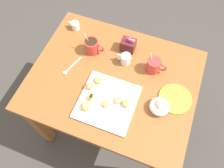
# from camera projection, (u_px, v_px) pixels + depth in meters

# --- Properties ---
(ground_plane) EXTENTS (8.00, 8.00, 0.00)m
(ground_plane) POSITION_uv_depth(u_px,v_px,m) (113.00, 119.00, 1.99)
(ground_plane) COLOR #423D38
(dining_table) EXTENTS (1.00, 0.80, 0.72)m
(dining_table) POSITION_uv_depth(u_px,v_px,m) (113.00, 89.00, 1.47)
(dining_table) COLOR #935628
(dining_table) RESTS_ON ground_plane
(pastry_plate_square) EXTENTS (0.32, 0.32, 0.02)m
(pastry_plate_square) POSITION_uv_depth(u_px,v_px,m) (107.00, 102.00, 1.27)
(pastry_plate_square) COLOR white
(pastry_plate_square) RESTS_ON dining_table
(coffee_mug_red_left) EXTENTS (0.13, 0.09, 0.14)m
(coffee_mug_red_left) POSITION_uv_depth(u_px,v_px,m) (92.00, 46.00, 1.40)
(coffee_mug_red_left) COLOR red
(coffee_mug_red_left) RESTS_ON dining_table
(coffee_mug_red_right) EXTENTS (0.12, 0.08, 0.14)m
(coffee_mug_red_right) POSITION_uv_depth(u_px,v_px,m) (154.00, 65.00, 1.34)
(coffee_mug_red_right) COLOR red
(coffee_mug_red_right) RESTS_ON dining_table
(cream_pitcher_white) EXTENTS (0.10, 0.06, 0.07)m
(cream_pitcher_white) POSITION_uv_depth(u_px,v_px,m) (125.00, 59.00, 1.37)
(cream_pitcher_white) COLOR white
(cream_pitcher_white) RESTS_ON dining_table
(sugar_caddy) EXTENTS (0.09, 0.07, 0.11)m
(sugar_caddy) POSITION_uv_depth(u_px,v_px,m) (128.00, 45.00, 1.42)
(sugar_caddy) COLOR #561E23
(sugar_caddy) RESTS_ON dining_table
(ice_cream_bowl) EXTENTS (0.11, 0.11, 0.08)m
(ice_cream_bowl) POSITION_uv_depth(u_px,v_px,m) (160.00, 106.00, 1.23)
(ice_cream_bowl) COLOR white
(ice_cream_bowl) RESTS_ON dining_table
(chocolate_sauce_pitcher) EXTENTS (0.09, 0.05, 0.06)m
(chocolate_sauce_pitcher) POSITION_uv_depth(u_px,v_px,m) (75.00, 25.00, 1.51)
(chocolate_sauce_pitcher) COLOR white
(chocolate_sauce_pitcher) RESTS_ON dining_table
(saucer_lime_left) EXTENTS (0.19, 0.19, 0.01)m
(saucer_lime_left) POSITION_uv_depth(u_px,v_px,m) (175.00, 99.00, 1.28)
(saucer_lime_left) COLOR #9EC633
(saucer_lime_left) RESTS_ON dining_table
(loose_spoon_near_saucer) EXTENTS (0.06, 0.15, 0.01)m
(loose_spoon_near_saucer) POSITION_uv_depth(u_px,v_px,m) (70.00, 68.00, 1.38)
(loose_spoon_near_saucer) COLOR silver
(loose_spoon_near_saucer) RESTS_ON dining_table
(beignet_0) EXTENTS (0.06, 0.05, 0.03)m
(beignet_0) POSITION_uv_depth(u_px,v_px,m) (99.00, 80.00, 1.31)
(beignet_0) COLOR #E5B260
(beignet_0) RESTS_ON pastry_plate_square
(beignet_1) EXTENTS (0.06, 0.06, 0.03)m
(beignet_1) POSITION_uv_depth(u_px,v_px,m) (92.00, 97.00, 1.26)
(beignet_1) COLOR #E5B260
(beignet_1) RESTS_ON pastry_plate_square
(chocolate_drizzle_1) EXTENTS (0.02, 0.03, 0.00)m
(chocolate_drizzle_1) POSITION_uv_depth(u_px,v_px,m) (91.00, 96.00, 1.24)
(chocolate_drizzle_1) COLOR black
(chocolate_drizzle_1) RESTS_ON beignet_1
(beignet_2) EXTENTS (0.06, 0.05, 0.03)m
(beignet_2) POSITION_uv_depth(u_px,v_px,m) (126.00, 103.00, 1.24)
(beignet_2) COLOR #E5B260
(beignet_2) RESTS_ON pastry_plate_square
(beignet_3) EXTENTS (0.06, 0.07, 0.03)m
(beignet_3) POSITION_uv_depth(u_px,v_px,m) (118.00, 100.00, 1.25)
(beignet_3) COLOR #E5B260
(beignet_3) RESTS_ON pastry_plate_square
(beignet_4) EXTENTS (0.07, 0.07, 0.04)m
(beignet_4) POSITION_uv_depth(u_px,v_px,m) (86.00, 106.00, 1.23)
(beignet_4) COLOR #E5B260
(beignet_4) RESTS_ON pastry_plate_square
(beignet_5) EXTENTS (0.04, 0.04, 0.03)m
(beignet_5) POSITION_uv_depth(u_px,v_px,m) (106.00, 104.00, 1.24)
(beignet_5) COLOR #E5B260
(beignet_5) RESTS_ON pastry_plate_square
(beignet_6) EXTENTS (0.06, 0.07, 0.04)m
(beignet_6) POSITION_uv_depth(u_px,v_px,m) (90.00, 86.00, 1.29)
(beignet_6) COLOR #E5B260
(beignet_6) RESTS_ON pastry_plate_square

